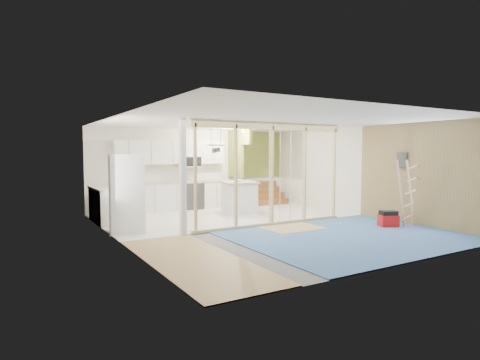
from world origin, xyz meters
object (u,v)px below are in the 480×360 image
island (239,198)px  toolbox (388,219)px  fridge (128,194)px  ladder (407,193)px

island → toolbox: (2.07, -3.76, -0.29)m
fridge → island: bearing=33.0°
fridge → ladder: 6.74m
toolbox → ladder: (0.39, -0.22, 0.65)m
fridge → toolbox: size_ratio=3.43×
island → toolbox: island is taller
toolbox → ladder: bearing=-4.8°
fridge → ladder: (6.11, -2.84, -0.06)m
fridge → ladder: size_ratio=1.09×
island → toolbox: size_ratio=2.25×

